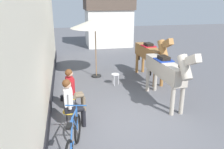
% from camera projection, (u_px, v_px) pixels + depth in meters
% --- Properties ---
extents(ground_plane, '(40.00, 40.00, 0.00)m').
position_uv_depth(ground_plane, '(113.00, 84.00, 9.34)').
color(ground_plane, '#56565B').
extents(pub_facade_wall, '(0.34, 14.00, 3.40)m').
position_uv_depth(pub_facade_wall, '(42.00, 61.00, 6.97)').
color(pub_facade_wall, beige).
rests_on(pub_facade_wall, ground_plane).
extents(distant_cottage, '(3.40, 2.60, 3.50)m').
position_uv_depth(distant_cottage, '(108.00, 21.00, 16.60)').
color(distant_cottage, silver).
rests_on(distant_cottage, ground_plane).
extents(seated_visitor_near, '(0.61, 0.49, 1.39)m').
position_uv_depth(seated_visitor_near, '(71.00, 101.00, 6.03)').
color(seated_visitor_near, gold).
rests_on(seated_visitor_near, ground_plane).
extents(seated_visitor_far, '(0.61, 0.49, 1.39)m').
position_uv_depth(seated_visitor_far, '(72.00, 88.00, 6.88)').
color(seated_visitor_far, gold).
rests_on(seated_visitor_far, ground_plane).
extents(saddled_horse_near, '(0.52, 3.00, 2.06)m').
position_uv_depth(saddled_horse_near, '(166.00, 70.00, 7.36)').
color(saddled_horse_near, '#B2A899').
rests_on(saddled_horse_near, ground_plane).
extents(saddled_horse_far, '(0.57, 3.00, 2.06)m').
position_uv_depth(saddled_horse_far, '(150.00, 54.00, 9.56)').
color(saddled_horse_far, '#9E6B38').
rests_on(saddled_horse_far, ground_plane).
extents(leaning_bicycle, '(0.58, 1.72, 1.02)m').
position_uv_depth(leaning_bicycle, '(74.00, 140.00, 5.00)').
color(leaning_bicycle, black).
rests_on(leaning_bicycle, ground_plane).
extents(cafe_parasol, '(2.10, 2.10, 2.58)m').
position_uv_depth(cafe_parasol, '(95.00, 23.00, 9.53)').
color(cafe_parasol, black).
rests_on(cafe_parasol, ground_plane).
extents(spare_stool_white, '(0.32, 0.32, 0.46)m').
position_uv_depth(spare_stool_white, '(115.00, 75.00, 9.20)').
color(spare_stool_white, white).
rests_on(spare_stool_white, ground_plane).
extents(satchel_bag, '(0.30, 0.22, 0.20)m').
position_uv_depth(satchel_bag, '(65.00, 98.00, 7.81)').
color(satchel_bag, black).
rests_on(satchel_bag, ground_plane).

